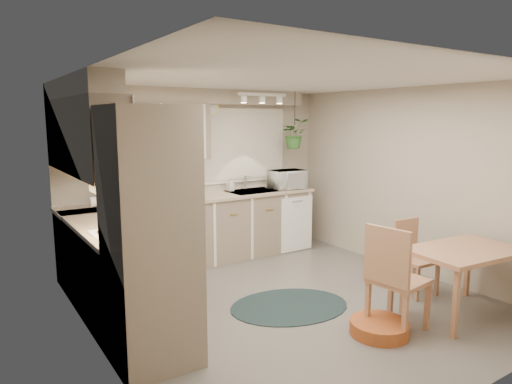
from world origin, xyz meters
TOP-DOWN VIEW (x-y plane):
  - floor at (0.00, 0.00)m, footprint 4.20×4.20m
  - ceiling at (0.00, 0.00)m, footprint 4.20×4.20m
  - wall_back at (0.00, 2.10)m, footprint 4.00×0.04m
  - wall_front at (0.00, -2.10)m, footprint 4.00×0.04m
  - wall_left at (-2.00, 0.00)m, footprint 0.04×4.20m
  - wall_right at (2.00, 0.00)m, footprint 0.04×4.20m
  - base_cab_left at (-1.70, 0.88)m, footprint 0.60×1.85m
  - base_cab_back at (-0.20, 1.80)m, footprint 3.60×0.60m
  - counter_left at (-1.69, 0.88)m, footprint 0.64×1.89m
  - counter_back at (-0.20, 1.79)m, footprint 3.64×0.64m
  - oven_stack at (-1.68, -0.38)m, footprint 0.65×0.65m
  - wall_oven_face at (-1.35, -0.38)m, footprint 0.02×0.56m
  - upper_cab_left at (-1.82, 1.00)m, footprint 0.35×2.00m
  - upper_cab_back at (-1.00, 1.93)m, footprint 2.00×0.35m
  - soffit_left at (-1.85, 1.00)m, footprint 0.30×2.00m
  - soffit_back at (-0.20, 1.95)m, footprint 3.60×0.30m
  - cooktop at (-1.68, 0.30)m, footprint 0.52×0.58m
  - range_hood at (-1.70, 0.30)m, footprint 0.40×0.60m
  - window_blinds at (0.70, 2.07)m, footprint 1.40×0.02m
  - window_frame at (0.70, 2.08)m, footprint 1.50×0.02m
  - sink at (0.70, 1.80)m, footprint 0.70×0.48m
  - dishwasher_front at (1.30, 1.49)m, footprint 0.58×0.02m
  - track_light_bar at (0.70, 1.55)m, footprint 0.80×0.04m
  - wall_clock at (0.15, 2.07)m, footprint 0.30×0.03m
  - dining_table at (1.29, -1.23)m, footprint 1.18×0.84m
  - chair_left at (0.48, -1.08)m, footprint 0.55×0.55m
  - chair_back at (1.38, -0.61)m, footprint 0.42×0.42m
  - braided_rug at (-0.06, -0.10)m, footprint 1.50×1.26m
  - pet_bed at (0.26, -1.07)m, footprint 0.66×0.66m
  - microwave at (1.27, 1.70)m, footprint 0.53×0.31m
  - soap_bottle at (0.41, 1.95)m, footprint 0.12×0.21m
  - hanging_plant at (1.40, 1.70)m, footprint 0.54×0.57m
  - coffee_maker at (-1.14, 1.80)m, footprint 0.20×0.24m
  - toaster at (-0.52, 1.82)m, footprint 0.26×0.15m
  - knife_block at (-0.39, 1.85)m, footprint 0.10×0.10m

SIDE VIEW (x-z plane):
  - floor at x=0.00m, z-range 0.00..0.00m
  - braided_rug at x=-0.06m, z-range 0.00..0.01m
  - pet_bed at x=0.26m, z-range 0.00..0.13m
  - dining_table at x=1.29m, z-range 0.00..0.70m
  - dishwasher_front at x=1.30m, z-range 0.01..0.84m
  - chair_back at x=1.38m, z-range 0.00..0.85m
  - base_cab_left at x=-1.70m, z-range 0.00..0.90m
  - base_cab_back at x=-0.20m, z-range 0.00..0.90m
  - chair_left at x=0.48m, z-range 0.00..1.03m
  - sink at x=0.70m, z-range 0.85..0.95m
  - counter_left at x=-1.69m, z-range 0.90..0.94m
  - counter_back at x=-0.20m, z-range 0.90..0.94m
  - cooktop at x=-1.68m, z-range 0.93..0.95m
  - soap_bottle at x=0.41m, z-range 0.94..1.03m
  - toaster at x=-0.52m, z-range 0.94..1.10m
  - knife_block at x=-0.39m, z-range 0.94..1.15m
  - oven_stack at x=-1.68m, z-range 0.00..2.10m
  - wall_oven_face at x=-1.35m, z-range 0.76..1.34m
  - coffee_maker at x=-1.14m, z-range 0.94..1.27m
  - microwave at x=1.27m, z-range 0.94..1.29m
  - wall_back at x=0.00m, z-range 0.00..2.40m
  - wall_front at x=0.00m, z-range 0.00..2.40m
  - wall_left at x=-2.00m, z-range 0.00..2.40m
  - wall_right at x=2.00m, z-range 0.00..2.40m
  - range_hood at x=-1.70m, z-range 1.33..1.47m
  - window_blinds at x=0.70m, z-range 1.10..2.10m
  - window_frame at x=0.70m, z-range 1.05..2.15m
  - hanging_plant at x=1.40m, z-range 1.55..1.90m
  - upper_cab_left at x=-1.82m, z-range 1.45..2.20m
  - upper_cab_back at x=-1.00m, z-range 1.45..2.20m
  - wall_clock at x=0.15m, z-range 2.03..2.33m
  - soffit_left at x=-1.85m, z-range 2.20..2.40m
  - soffit_back at x=-0.20m, z-range 2.20..2.40m
  - track_light_bar at x=0.70m, z-range 2.31..2.35m
  - ceiling at x=0.00m, z-range 2.40..2.40m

